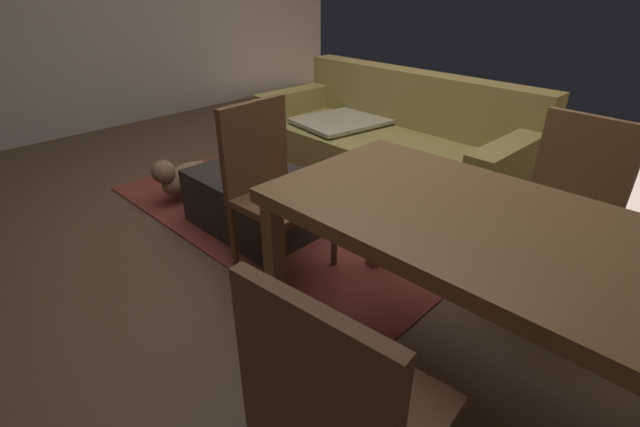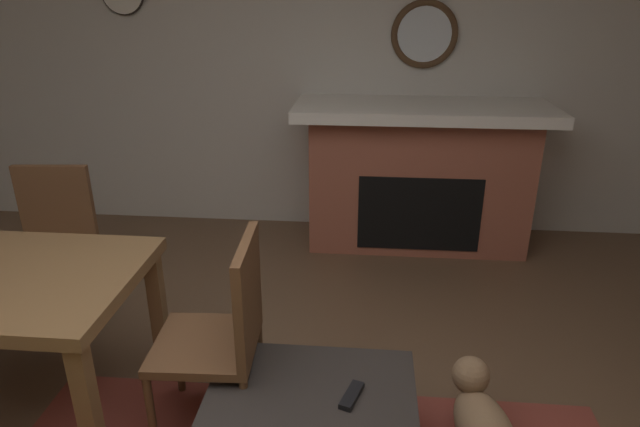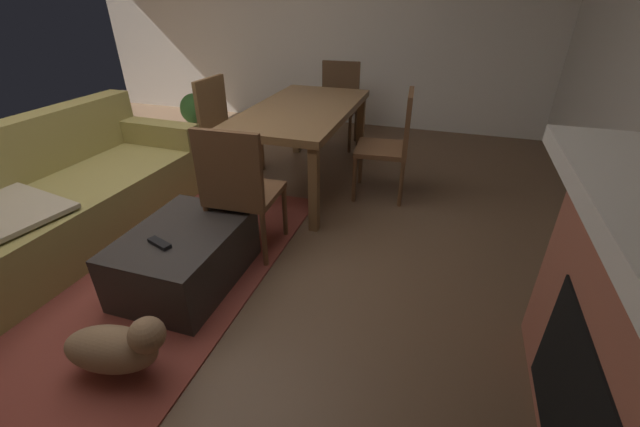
% 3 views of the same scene
% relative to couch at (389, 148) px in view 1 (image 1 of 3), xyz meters
% --- Properties ---
extents(floor, '(8.12, 8.12, 0.00)m').
position_rel_couch_xyz_m(floor, '(0.19, -0.79, -0.30)').
color(floor, brown).
extents(area_rug, '(2.60, 2.00, 0.01)m').
position_rel_couch_xyz_m(area_rug, '(-0.19, -0.62, -0.30)').
color(area_rug, brown).
rests_on(area_rug, ground).
extents(couch, '(2.17, 0.98, 0.85)m').
position_rel_couch_xyz_m(couch, '(0.00, 0.00, 0.00)').
color(couch, '#9E8E4C').
rests_on(couch, ground).
extents(ottoman_coffee_table, '(0.84, 0.60, 0.38)m').
position_rel_couch_xyz_m(ottoman_coffee_table, '(-0.19, -1.18, -0.12)').
color(ottoman_coffee_table, '#2D2826').
rests_on(ottoman_coffee_table, ground).
extents(tv_remote, '(0.10, 0.17, 0.02)m').
position_rel_couch_xyz_m(tv_remote, '(-0.35, -1.16, 0.08)').
color(tv_remote, black).
rests_on(tv_remote, ottoman_coffee_table).
extents(dining_table, '(1.68, 0.86, 0.74)m').
position_rel_couch_xyz_m(dining_table, '(1.44, -1.37, 0.36)').
color(dining_table, brown).
rests_on(dining_table, ground).
extents(dining_chair_north, '(0.47, 0.47, 0.93)m').
position_rel_couch_xyz_m(dining_chair_north, '(1.44, -0.55, 0.22)').
color(dining_chair_north, brown).
rests_on(dining_chair_north, ground).
extents(dining_chair_south, '(0.48, 0.48, 0.93)m').
position_rel_couch_xyz_m(dining_chair_south, '(1.45, -2.20, 0.22)').
color(dining_chair_south, brown).
rests_on(dining_chair_south, ground).
extents(dining_chair_west, '(0.46, 0.46, 0.93)m').
position_rel_couch_xyz_m(dining_chair_west, '(0.20, -1.38, 0.22)').
color(dining_chair_west, brown).
rests_on(dining_chair_west, ground).
extents(small_dog, '(0.30, 0.53, 0.32)m').
position_rel_couch_xyz_m(small_dog, '(-0.90, -1.29, -0.12)').
color(small_dog, '#8C6B4C').
rests_on(small_dog, ground).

